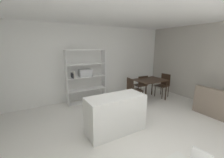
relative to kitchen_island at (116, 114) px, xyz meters
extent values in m
plane|color=silver|center=(0.15, -0.22, -0.45)|extent=(9.96, 9.96, 0.00)
cube|color=white|center=(0.15, -0.22, 2.35)|extent=(7.24, 5.57, 0.06)
cube|color=white|center=(0.15, 2.53, 0.94)|extent=(7.24, 0.06, 2.76)
cube|color=#B2ADA3|center=(3.74, -0.22, 0.94)|extent=(0.06, 5.57, 2.76)
cube|color=silver|center=(0.00, 0.00, 0.00)|extent=(1.39, 0.60, 0.89)
cube|color=white|center=(-0.61, 2.15, 0.50)|extent=(0.02, 0.32, 1.89)
cube|color=white|center=(0.78, 2.15, 0.50)|extent=(0.02, 0.32, 1.89)
cube|color=white|center=(0.09, 2.15, 1.43)|extent=(1.41, 0.32, 0.02)
cube|color=white|center=(0.09, 2.15, -0.43)|extent=(1.41, 0.32, 0.02)
cube|color=white|center=(0.09, 2.15, 0.04)|extent=(1.37, 0.32, 0.02)
cube|color=white|center=(0.09, 2.15, 0.50)|extent=(1.37, 0.32, 0.02)
cube|color=white|center=(0.09, 2.15, 0.96)|extent=(1.37, 0.32, 0.02)
cube|color=#38383D|center=(-0.41, 2.15, 0.59)|extent=(0.03, 0.26, 0.17)
cube|color=silver|center=(-0.37, 2.15, 0.62)|extent=(0.04, 0.26, 0.22)
cube|color=#B7BABC|center=(0.05, 2.15, 0.64)|extent=(0.44, 0.28, 0.26)
cube|color=white|center=(0.42, -1.79, -0.04)|extent=(0.07, 0.29, 0.23)
cube|color=black|center=(2.22, 1.18, 0.33)|extent=(1.13, 0.83, 0.03)
cylinder|color=black|center=(1.71, 0.83, -0.07)|extent=(0.04, 0.04, 0.76)
cylinder|color=black|center=(2.73, 0.83, -0.07)|extent=(0.04, 0.04, 0.76)
cylinder|color=black|center=(1.71, 1.54, -0.07)|extent=(0.04, 0.04, 0.76)
cylinder|color=black|center=(2.73, 1.54, -0.07)|extent=(0.04, 0.04, 0.76)
cube|color=black|center=(1.53, 1.18, 0.03)|extent=(0.50, 0.48, 0.03)
cube|color=black|center=(1.33, 1.21, 0.26)|extent=(0.08, 0.42, 0.43)
cylinder|color=black|center=(1.70, 0.98, -0.21)|extent=(0.03, 0.03, 0.47)
cylinder|color=black|center=(1.75, 1.34, -0.21)|extent=(0.03, 0.03, 0.47)
cylinder|color=black|center=(1.32, 1.03, -0.21)|extent=(0.03, 0.03, 0.47)
cylinder|color=black|center=(1.36, 1.39, -0.21)|extent=(0.03, 0.03, 0.47)
cube|color=black|center=(2.22, 1.72, 0.00)|extent=(0.47, 0.45, 0.03)
cube|color=black|center=(2.20, 1.53, 0.21)|extent=(0.43, 0.07, 0.40)
cylinder|color=black|center=(2.42, 1.88, -0.23)|extent=(0.03, 0.03, 0.43)
cylinder|color=black|center=(2.05, 1.91, -0.23)|extent=(0.03, 0.03, 0.43)
cylinder|color=black|center=(2.39, 1.53, -0.23)|extent=(0.03, 0.03, 0.43)
cylinder|color=black|center=(2.02, 1.56, -0.23)|extent=(0.03, 0.03, 0.43)
cube|color=black|center=(2.91, 1.18, 0.01)|extent=(0.50, 0.45, 0.03)
cube|color=black|center=(3.12, 1.21, 0.25)|extent=(0.08, 0.40, 0.44)
cylinder|color=black|center=(2.69, 1.33, -0.22)|extent=(0.03, 0.03, 0.45)
cylinder|color=black|center=(2.73, 0.99, -0.22)|extent=(0.03, 0.03, 0.45)
cylinder|color=black|center=(3.09, 1.38, -0.22)|extent=(0.03, 0.03, 0.45)
cylinder|color=black|center=(3.12, 1.04, -0.22)|extent=(0.03, 0.03, 0.45)
cube|color=gray|center=(3.22, -0.30, 0.00)|extent=(0.67, 0.14, 0.20)
camera|label=1|loc=(-1.69, -2.75, 1.59)|focal=23.64mm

